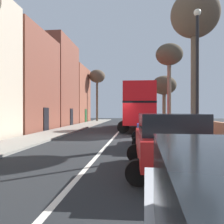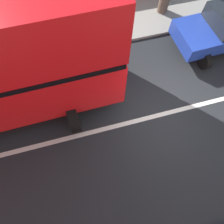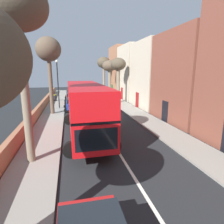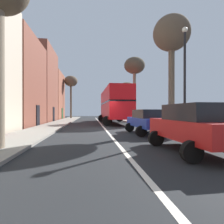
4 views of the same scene
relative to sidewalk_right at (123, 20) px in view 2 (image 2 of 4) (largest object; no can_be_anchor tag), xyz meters
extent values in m
plane|color=black|center=(-4.90, 0.00, -0.06)|extent=(84.00, 84.00, 0.00)
cube|color=silver|center=(-4.90, 0.00, -0.06)|extent=(0.16, 54.00, 0.01)
cube|color=gray|center=(0.00, 0.00, 0.00)|extent=(2.60, 60.00, 0.12)
cylinder|color=black|center=(-4.43, 3.00, 0.44)|extent=(1.00, 0.31, 1.00)
cylinder|color=black|center=(-1.87, 3.03, 0.44)|extent=(1.00, 0.31, 1.00)
cylinder|color=black|center=(-3.32, -2.32, 0.26)|extent=(0.65, 0.24, 0.64)
cylinder|color=black|center=(-1.57, -2.27, 0.26)|extent=(0.65, 0.24, 0.64)
camera|label=1|loc=(-3.30, -15.87, 1.75)|focal=37.21mm
camera|label=2|loc=(-7.04, 2.41, 5.98)|focal=29.83mm
camera|label=3|loc=(-2.03, 20.85, 4.98)|focal=29.96mm
camera|label=4|loc=(-6.13, -15.04, 1.41)|focal=28.99mm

